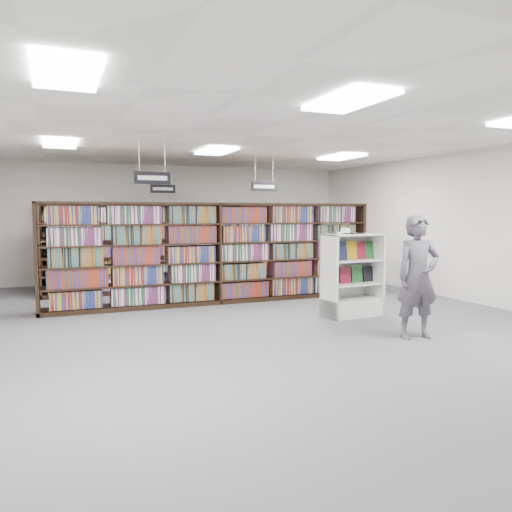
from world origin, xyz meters
name	(u,v)px	position (x,y,z in m)	size (l,w,h in m)	color
floor	(252,322)	(0.00, 0.00, 0.00)	(12.00, 12.00, 0.00)	#515156
ceiling	(252,135)	(0.00, 0.00, 3.20)	(10.00, 12.00, 0.10)	white
wall_back	(174,223)	(0.00, 6.00, 1.60)	(10.00, 0.10, 3.20)	silver
wall_right	(474,227)	(5.00, 0.00, 1.60)	(0.10, 12.00, 3.20)	silver
bookshelf_row_near	(217,253)	(0.00, 2.00, 1.05)	(7.00, 0.60, 2.10)	black
bookshelf_row_mid	(192,247)	(0.00, 4.00, 1.05)	(7.00, 0.60, 2.10)	black
bookshelf_row_far	(177,243)	(0.00, 5.70, 1.05)	(7.00, 0.60, 2.10)	black
aisle_sign_left	(152,177)	(-1.50, 1.00, 2.53)	(0.65, 0.02, 0.80)	#B2B2B7
aisle_sign_right	(264,186)	(1.50, 3.00, 2.53)	(0.65, 0.02, 0.80)	#B2B2B7
aisle_sign_center	(163,188)	(-0.50, 5.00, 2.53)	(0.65, 0.02, 0.80)	#B2B2B7
troffer_front_left	(66,73)	(-3.00, -3.00, 3.16)	(0.60, 1.20, 0.04)	white
troffer_front_center	(349,101)	(0.00, -3.00, 3.16)	(0.60, 1.20, 0.04)	white
troffer_back_left	(60,144)	(-3.00, 2.00, 3.16)	(0.60, 1.20, 0.04)	white
troffer_back_center	(216,151)	(0.00, 2.00, 3.16)	(0.60, 1.20, 0.04)	white
troffer_back_right	(341,157)	(3.00, 2.00, 3.16)	(0.60, 1.20, 0.04)	white
endcap_display	(351,289)	(1.89, -0.19, 0.50)	(1.12, 0.62, 1.51)	white
open_book	(346,232)	(1.78, -0.17, 1.54)	(0.67, 0.50, 0.13)	black
shopper	(418,277)	(1.90, -1.99, 0.93)	(0.68, 0.45, 1.86)	#534E59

